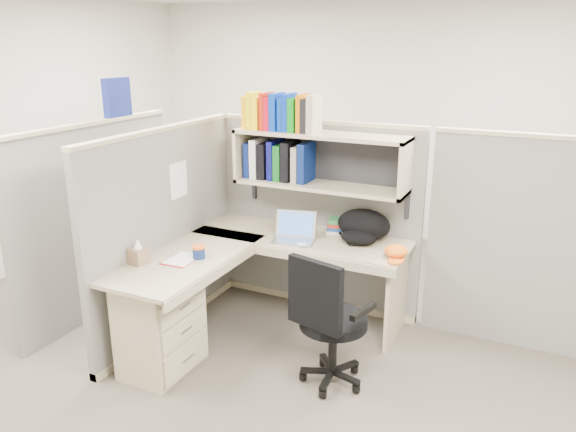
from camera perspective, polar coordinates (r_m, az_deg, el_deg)
The scene contains 14 objects.
ground at distance 4.38m, azimuth -1.89°, elevation -13.41°, with size 6.00×6.00×0.00m, color #37332A.
room_shell at distance 3.82m, azimuth -2.13°, elevation 7.99°, with size 6.00×6.00×6.00m.
cubicle at distance 4.54m, azimuth -3.48°, elevation 0.25°, with size 3.79×1.84×1.95m.
desk at distance 4.15m, azimuth -8.86°, elevation -8.61°, with size 1.74×1.75×0.73m.
laptop at distance 4.38m, azimuth 0.53°, elevation -1.21°, with size 0.32×0.32×0.23m, color #A8A9AD, non-canonical shape.
backpack at distance 4.42m, azimuth 7.47°, elevation -1.08°, with size 0.42×0.33×0.25m, color black, non-canonical shape.
orange_cap at distance 4.17m, azimuth 10.92°, elevation -3.52°, with size 0.17×0.20×0.09m, color #DB5C13, non-canonical shape.
snack_canister at distance 4.13m, azimuth -9.05°, elevation -3.62°, with size 0.10×0.10×0.09m.
tissue_box at distance 4.11m, azimuth -14.99°, elevation -3.50°, with size 0.11×0.11×0.18m, color #886A4D, non-canonical shape.
mouse at distance 4.31m, azimuth 1.48°, elevation -2.91°, with size 0.10×0.06×0.04m, color #91AACD.
paper_cup at distance 4.65m, azimuth 1.20°, elevation -0.96°, with size 0.07×0.07×0.09m, color white.
book_stack at distance 4.67m, azimuth 5.09°, elevation -0.85°, with size 0.17×0.23×0.11m, color gray, non-canonical shape.
loose_paper at distance 4.14m, azimuth -10.73°, elevation -4.31°, with size 0.19×0.25×0.00m, color white, non-canonical shape.
task_chair at distance 3.82m, azimuth 4.21°, elevation -12.51°, with size 0.54×0.50×0.96m.
Camera 1 is at (1.75, -3.33, 2.24)m, focal length 35.00 mm.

